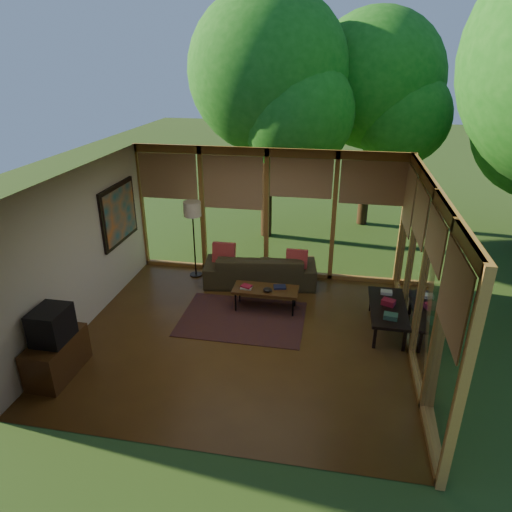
% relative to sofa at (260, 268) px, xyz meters
% --- Properties ---
extents(floor, '(5.50, 5.50, 0.00)m').
position_rel_sofa_xyz_m(floor, '(0.04, -2.00, -0.33)').
color(floor, brown).
rests_on(floor, ground).
extents(ceiling, '(5.50, 5.50, 0.00)m').
position_rel_sofa_xyz_m(ceiling, '(0.04, -2.00, 2.37)').
color(ceiling, silver).
rests_on(ceiling, ground).
extents(wall_left, '(0.04, 5.00, 2.70)m').
position_rel_sofa_xyz_m(wall_left, '(-2.71, -2.00, 1.02)').
color(wall_left, beige).
rests_on(wall_left, ground).
extents(wall_front, '(5.50, 0.04, 2.70)m').
position_rel_sofa_xyz_m(wall_front, '(0.04, -4.50, 1.02)').
color(wall_front, beige).
rests_on(wall_front, ground).
extents(window_wall_back, '(5.50, 0.12, 2.70)m').
position_rel_sofa_xyz_m(window_wall_back, '(0.04, 0.50, 1.02)').
color(window_wall_back, '#A47033').
rests_on(window_wall_back, ground).
extents(window_wall_right, '(0.12, 5.00, 2.70)m').
position_rel_sofa_xyz_m(window_wall_right, '(2.79, -2.00, 1.02)').
color(window_wall_right, '#A47033').
rests_on(window_wall_right, ground).
extents(tree_nw, '(3.72, 3.72, 5.86)m').
position_rel_sofa_xyz_m(tree_nw, '(-0.33, 2.83, 3.66)').
color(tree_nw, '#362213').
rests_on(tree_nw, ground).
extents(tree_ne, '(3.41, 3.41, 5.49)m').
position_rel_sofa_xyz_m(tree_ne, '(2.18, 4.25, 3.44)').
color(tree_ne, '#362213').
rests_on(tree_ne, ground).
extents(rug, '(2.20, 1.56, 0.01)m').
position_rel_sofa_xyz_m(rug, '(-0.07, -1.46, -0.33)').
color(rug, brown).
rests_on(rug, floor).
extents(sofa, '(2.37, 1.18, 0.66)m').
position_rel_sofa_xyz_m(sofa, '(0.00, 0.00, 0.00)').
color(sofa, '#3B331D').
rests_on(sofa, floor).
extents(pillow_left, '(0.46, 0.25, 0.48)m').
position_rel_sofa_xyz_m(pillow_left, '(-0.75, -0.05, 0.28)').
color(pillow_left, maroon).
rests_on(pillow_left, sofa).
extents(pillow_right, '(0.43, 0.23, 0.45)m').
position_rel_sofa_xyz_m(pillow_right, '(0.75, -0.05, 0.26)').
color(pillow_right, maroon).
rests_on(pillow_right, sofa).
extents(ct_book_lower, '(0.21, 0.16, 0.03)m').
position_rel_sofa_xyz_m(ct_book_lower, '(-0.07, -1.09, 0.11)').
color(ct_book_lower, '#BBB4A9').
rests_on(ct_book_lower, coffee_table).
extents(ct_book_upper, '(0.22, 0.19, 0.03)m').
position_rel_sofa_xyz_m(ct_book_upper, '(-0.07, -1.09, 0.14)').
color(ct_book_upper, maroon).
rests_on(ct_book_upper, coffee_table).
extents(ct_book_side, '(0.25, 0.21, 0.03)m').
position_rel_sofa_xyz_m(ct_book_side, '(0.53, -0.96, 0.11)').
color(ct_book_side, '#161933').
rests_on(ct_book_side, coffee_table).
extents(ct_bowl, '(0.16, 0.16, 0.07)m').
position_rel_sofa_xyz_m(ct_bowl, '(0.33, -1.14, 0.13)').
color(ct_bowl, black).
rests_on(ct_bowl, coffee_table).
extents(media_cabinet, '(0.50, 1.00, 0.60)m').
position_rel_sofa_xyz_m(media_cabinet, '(-2.43, -3.46, -0.03)').
color(media_cabinet, '#4D2E15').
rests_on(media_cabinet, floor).
extents(television, '(0.45, 0.55, 0.50)m').
position_rel_sofa_xyz_m(television, '(-2.41, -3.46, 0.52)').
color(television, black).
rests_on(television, media_cabinet).
extents(console_book_a, '(0.24, 0.20, 0.08)m').
position_rel_sofa_xyz_m(console_book_a, '(2.44, -1.74, 0.16)').
color(console_book_a, '#355D4C').
rests_on(console_book_a, side_console).
extents(console_book_b, '(0.26, 0.23, 0.10)m').
position_rel_sofa_xyz_m(console_book_b, '(2.44, -1.29, 0.17)').
color(console_book_b, maroon).
rests_on(console_book_b, side_console).
extents(console_book_c, '(0.21, 0.16, 0.05)m').
position_rel_sofa_xyz_m(console_book_c, '(2.44, -0.89, 0.15)').
color(console_book_c, '#BBB4A9').
rests_on(console_book_c, side_console).
extents(floor_lamp, '(0.36, 0.36, 1.65)m').
position_rel_sofa_xyz_m(floor_lamp, '(-1.42, 0.10, 1.07)').
color(floor_lamp, black).
rests_on(floor_lamp, floor).
extents(coffee_table, '(1.20, 0.50, 0.43)m').
position_rel_sofa_xyz_m(coffee_table, '(0.28, -1.04, 0.06)').
color(coffee_table, '#4D2E15').
rests_on(coffee_table, floor).
extents(side_console, '(0.60, 1.40, 0.46)m').
position_rel_sofa_xyz_m(side_console, '(2.44, -1.34, 0.08)').
color(side_console, black).
rests_on(side_console, floor).
extents(wall_painting, '(0.06, 1.35, 1.15)m').
position_rel_sofa_xyz_m(wall_painting, '(-2.67, -0.60, 1.22)').
color(wall_painting, black).
rests_on(wall_painting, wall_left).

